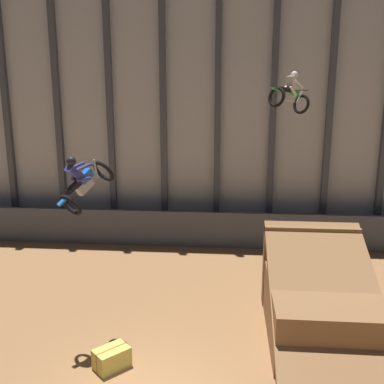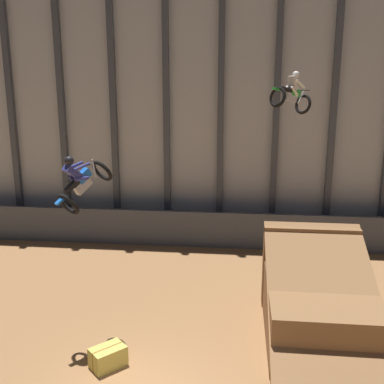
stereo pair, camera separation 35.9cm
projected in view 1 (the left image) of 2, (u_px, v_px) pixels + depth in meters
The scene contains 6 objects.
arena_back_wall at pixel (191, 106), 20.91m from camera, with size 32.00×0.40×12.78m.
lower_barrier at pixel (188, 229), 20.85m from camera, with size 31.36×0.20×1.68m.
dirt_ramp at pixel (319, 302), 13.48m from camera, with size 3.10×6.37×3.01m.
rider_bike_left_air at pixel (83, 182), 12.31m from camera, with size 1.55×1.79×1.70m.
rider_bike_right_air at pixel (290, 94), 16.20m from camera, with size 1.69×1.64×1.58m.
hay_bale_trackside at pixel (112, 358), 11.95m from camera, with size 1.06×1.06×0.57m.
Camera 1 is at (1.85, -9.05, 7.39)m, focal length 42.00 mm.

